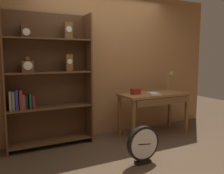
# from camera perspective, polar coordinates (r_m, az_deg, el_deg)

# --- Properties ---
(ground_plane) EXTENTS (10.00, 10.00, 0.00)m
(ground_plane) POSITION_cam_1_polar(r_m,az_deg,el_deg) (3.53, 7.43, -16.64)
(ground_plane) COLOR #4C3826
(back_wood_panel) EXTENTS (4.80, 0.05, 2.60)m
(back_wood_panel) POSITION_cam_1_polar(r_m,az_deg,el_deg) (4.39, -2.26, 5.56)
(back_wood_panel) COLOR #9E6B3D
(back_wood_panel) RESTS_ON ground
(bookshelf) EXTENTS (1.34, 0.33, 2.11)m
(bookshelf) POSITION_cam_1_polar(r_m,az_deg,el_deg) (3.89, -15.47, 1.38)
(bookshelf) COLOR brown
(bookshelf) RESTS_ON ground
(workbench) EXTENTS (1.27, 0.57, 0.77)m
(workbench) POSITION_cam_1_polar(r_m,az_deg,el_deg) (4.43, 10.10, -2.74)
(workbench) COLOR brown
(workbench) RESTS_ON ground
(desk_lamp) EXTENTS (0.17, 0.17, 0.42)m
(desk_lamp) POSITION_cam_1_polar(r_m,az_deg,el_deg) (4.78, 13.86, 2.24)
(desk_lamp) COLOR olive
(desk_lamp) RESTS_ON workbench
(toolbox_small) EXTENTS (0.14, 0.13, 0.10)m
(toolbox_small) POSITION_cam_1_polar(r_m,az_deg,el_deg) (4.27, 5.63, -1.07)
(toolbox_small) COLOR maroon
(toolbox_small) RESTS_ON workbench
(open_repair_manual) EXTENTS (0.21, 0.26, 0.02)m
(open_repair_manual) POSITION_cam_1_polar(r_m,az_deg,el_deg) (4.31, 9.98, -1.53)
(open_repair_manual) COLOR silver
(open_repair_manual) RESTS_ON workbench
(round_clock_large) EXTENTS (0.47, 0.11, 0.51)m
(round_clock_large) POSITION_cam_1_polar(r_m,az_deg,el_deg) (3.31, 7.43, -13.42)
(round_clock_large) COLOR black
(round_clock_large) RESTS_ON ground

